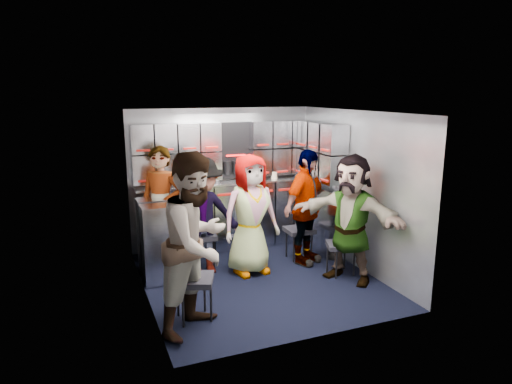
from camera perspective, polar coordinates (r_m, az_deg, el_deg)
name	(u,v)px	position (r m, az deg, el deg)	size (l,w,h in m)	color
floor	(259,279)	(5.91, 0.38, -10.84)	(3.00, 3.00, 0.00)	black
wall_back	(222,178)	(6.96, -4.23, 1.78)	(2.80, 0.04, 2.10)	#9398A1
wall_left	(143,210)	(5.23, -13.98, -2.16)	(0.04, 3.00, 2.10)	#9398A1
wall_right	(356,190)	(6.22, 12.44, 0.24)	(0.04, 3.00, 2.10)	#9398A1
ceiling	(259,112)	(5.43, 0.42, 9.96)	(2.80, 3.00, 0.02)	silver
cart_bank_back	(227,216)	(6.89, -3.63, -3.06)	(2.68, 0.38, 0.99)	#A7ACB7
cart_bank_left	(156,240)	(5.95, -12.43, -5.88)	(0.38, 0.76, 0.99)	#A7ACB7
counter	(227,183)	(6.77, -3.69, 1.19)	(2.68, 0.42, 0.03)	#B9BCC1
locker_bank_back	(225,150)	(6.75, -3.90, 5.24)	(2.68, 0.28, 0.82)	#A7ACB7
locker_bank_right	(321,151)	(6.66, 8.18, 5.04)	(0.28, 1.00, 0.82)	#A7ACB7
right_cabinet	(323,219)	(6.77, 8.34, -3.40)	(0.28, 1.20, 1.00)	#A7ACB7
coffee_niche	(235,150)	(6.86, -2.62, 5.21)	(0.46, 0.16, 0.84)	black
red_latch_strip	(231,194)	(6.61, -3.14, -0.28)	(2.60, 0.02, 0.03)	#AC140E
jump_seat_near_left	(194,282)	(4.84, -7.80, -11.08)	(0.51, 0.49, 0.47)	black
jump_seat_mid_left	(200,238)	(6.18, -7.01, -5.67)	(0.43, 0.41, 0.48)	black
jump_seat_center	(246,240)	(6.16, -1.31, -5.99)	(0.43, 0.41, 0.44)	black
jump_seat_mid_right	(299,232)	(6.51, 5.42, -4.94)	(0.39, 0.37, 0.45)	black
jump_seat_near_right	(341,247)	(6.03, 10.60, -6.74)	(0.46, 0.44, 0.42)	black
attendant_standing	(162,209)	(6.14, -11.71, -2.05)	(0.60, 0.40, 1.65)	black
attendant_arc_a	(197,243)	(4.50, -7.43, -6.34)	(0.87, 0.68, 1.79)	black
attendant_arc_b	(203,216)	(5.91, -6.65, -3.06)	(0.99, 0.57, 1.53)	black
attendant_arc_c	(250,215)	(5.88, -0.72, -2.84)	(0.77, 0.50, 1.57)	black
attendant_arc_d	(306,207)	(6.24, 6.24, -1.93)	(0.93, 0.39, 1.59)	black
attendant_arc_e	(350,218)	(5.76, 11.72, -3.25)	(1.49, 0.47, 1.61)	black
bottle_left	(192,177)	(6.56, -8.03, 1.91)	(0.06, 0.06, 0.24)	white
bottle_mid	(199,175)	(6.58, -7.14, 2.13)	(0.07, 0.07, 0.27)	white
bottle_right	(297,169)	(7.13, 5.18, 2.85)	(0.07, 0.07, 0.24)	white
cup_left	(163,184)	(6.48, -11.51, 1.01)	(0.08, 0.08, 0.10)	beige
cup_right	(274,175)	(6.96, 2.29, 2.09)	(0.09, 0.09, 0.11)	beige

